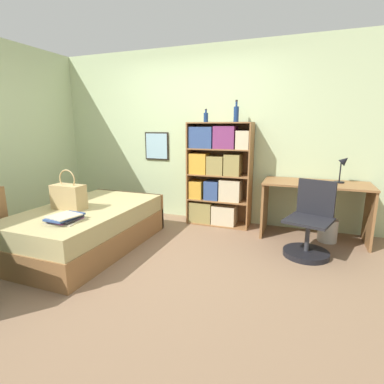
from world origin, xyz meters
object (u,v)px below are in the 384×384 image
object	(u,v)px
bookcase	(217,175)
desk_chair	(309,233)
bottle_green	(206,117)
desk	(315,199)
bottle_brown	(236,114)
waste_bin	(328,230)
book_stack_on_bed	(65,218)
bed	(89,227)
desk_lamp	(343,165)
handbag	(69,196)

from	to	relation	value
bookcase	desk_chair	world-z (taller)	bookcase
bottle_green	desk_chair	size ratio (longest dim) A/B	0.22
bookcase	desk	bearing A→B (deg)	-5.06
bookcase	bottle_brown	distance (m)	0.90
waste_bin	desk_chair	bearing A→B (deg)	-114.12
desk_chair	desk	bearing A→B (deg)	84.50
book_stack_on_bed	bottle_brown	bearing A→B (deg)	56.35
book_stack_on_bed	desk_chair	world-z (taller)	desk_chair
bed	bottle_brown	xyz separation A→B (m)	(1.46, 1.42, 1.37)
desk_chair	desk_lamp	bearing A→B (deg)	62.62
handbag	desk_chair	world-z (taller)	handbag
bookcase	desk_chair	distance (m)	1.56
bookcase	desk_chair	bearing A→B (deg)	-28.57
bottle_green	desk_lamp	distance (m)	1.91
bed	bottle_brown	world-z (taller)	bottle_brown
desk	desk_chair	size ratio (longest dim) A/B	1.54
book_stack_on_bed	waste_bin	xyz separation A→B (m)	(2.57, 1.75, -0.39)
book_stack_on_bed	desk	world-z (taller)	desk
bed	waste_bin	xyz separation A→B (m)	(2.74, 1.22, -0.10)
handbag	bed	bearing A→B (deg)	43.54
desk_chair	bed	bearing A→B (deg)	-164.47
bed	desk_chair	world-z (taller)	desk_chair
desk	desk_chair	world-z (taller)	desk_chair
desk	waste_bin	bearing A→B (deg)	-18.76
bed	bottle_green	xyz separation A→B (m)	(1.03, 1.37, 1.32)
handbag	book_stack_on_bed	xyz separation A→B (m)	(0.30, -0.39, -0.12)
bookcase	waste_bin	bearing A→B (deg)	-6.73
desk_chair	waste_bin	size ratio (longest dim) A/B	2.91
bed	bottle_green	bearing A→B (deg)	52.99
book_stack_on_bed	desk_chair	distance (m)	2.65
bottle_brown	desk	size ratio (longest dim) A/B	0.23
desk_lamp	desk_chair	bearing A→B (deg)	-117.38
bottle_green	bookcase	bearing A→B (deg)	9.60
handbag	desk_chair	bearing A→B (deg)	17.38
bottle_brown	waste_bin	distance (m)	1.96
book_stack_on_bed	desk_chair	xyz separation A→B (m)	(2.34, 1.22, -0.27)
bottle_green	waste_bin	bearing A→B (deg)	-5.12
bed	desk_chair	size ratio (longest dim) A/B	2.24
bottle_green	desk_chair	bearing A→B (deg)	-24.83
handbag	bookcase	distance (m)	2.04
desk	waste_bin	distance (m)	0.42
handbag	bottle_brown	distance (m)	2.43
bed	bookcase	size ratio (longest dim) A/B	1.26
bottle_brown	desk_lamp	distance (m)	1.53
bottle_brown	desk_chair	xyz separation A→B (m)	(1.04, -0.73, -1.35)
bed	desk	xyz separation A→B (m)	(2.56, 1.28, 0.28)
bottle_green	bottle_brown	distance (m)	0.43
desk_lamp	book_stack_on_bed	bearing A→B (deg)	-144.80
handbag	bookcase	size ratio (longest dim) A/B	0.31
waste_bin	handbag	bearing A→B (deg)	-154.81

